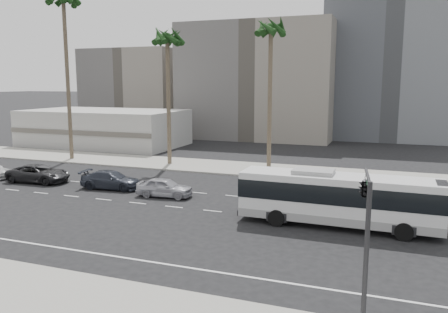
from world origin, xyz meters
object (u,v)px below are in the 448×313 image
at_px(car_c, 39,173).
at_px(palm_near, 271,32).
at_px(palm_mid, 167,41).
at_px(car_b, 111,180).
at_px(palm_far, 63,2).
at_px(car_a, 165,187).
at_px(traffic_signal, 365,190).
at_px(city_bus, 338,198).

xyz_separation_m(car_c, palm_near, (18.14, 11.95, 12.88)).
height_order(car_c, palm_mid, palm_mid).
relative_size(car_b, palm_far, 0.27).
bearing_deg(car_b, palm_mid, -3.08).
xyz_separation_m(car_a, palm_far, (-18.22, 11.66, 16.85)).
distance_m(car_a, traffic_signal, 20.06).
height_order(car_b, car_c, car_c).
height_order(car_b, traffic_signal, traffic_signal).
height_order(city_bus, palm_far, palm_far).
distance_m(traffic_signal, palm_mid, 33.91).
xyz_separation_m(city_bus, traffic_signal, (1.99, -9.21, 2.73)).
bearing_deg(palm_near, palm_mid, -179.47).
bearing_deg(car_b, car_a, -104.61).
relative_size(palm_near, palm_far, 0.78).
relative_size(traffic_signal, palm_near, 0.36).
bearing_deg(car_b, palm_far, 44.04).
xyz_separation_m(car_b, palm_mid, (-0.53, 11.74, 12.40)).
distance_m(car_a, car_c, 13.11).
height_order(car_a, car_c, car_c).
bearing_deg(car_c, traffic_signal, -117.56).
bearing_deg(city_bus, car_c, 172.80).
bearing_deg(traffic_signal, palm_near, 107.09).
relative_size(car_b, palm_mid, 0.36).
xyz_separation_m(car_b, car_c, (-7.59, -0.10, 0.03)).
relative_size(city_bus, car_b, 2.33).
xyz_separation_m(city_bus, car_c, (-26.65, 3.65, -1.05)).
xyz_separation_m(car_a, car_b, (-5.50, 0.87, 0.00)).
relative_size(car_a, traffic_signal, 0.81).
relative_size(city_bus, palm_far, 0.63).
distance_m(city_bus, palm_far, 38.34).
xyz_separation_m(car_a, traffic_signal, (15.55, -12.09, 3.81)).
relative_size(car_c, traffic_signal, 1.03).
height_order(car_c, traffic_signal, traffic_signal).
bearing_deg(car_b, traffic_signal, -127.26).
bearing_deg(car_a, car_c, 81.73).
relative_size(palm_near, palm_mid, 1.03).
height_order(city_bus, palm_near, palm_near).
xyz_separation_m(car_c, palm_far, (-5.13, 10.89, 16.82)).
xyz_separation_m(car_b, palm_far, (-12.72, 10.79, 16.85)).
distance_m(city_bus, palm_mid, 27.42).
height_order(city_bus, traffic_signal, traffic_signal).
relative_size(car_c, palm_far, 0.29).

